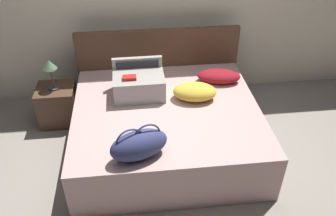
{
  "coord_description": "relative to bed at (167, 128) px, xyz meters",
  "views": [
    {
      "loc": [
        -0.32,
        -2.58,
        2.71
      ],
      "look_at": [
        0.0,
        0.27,
        0.64
      ],
      "focal_mm": 37.79,
      "sensor_mm": 36.0,
      "label": 1
    }
  ],
  "objects": [
    {
      "name": "bed",
      "position": [
        0.0,
        0.0,
        0.0
      ],
      "size": [
        1.95,
        1.77,
        0.54
      ],
      "primitive_type": "cube",
      "color": "#BC9993",
      "rests_on": "ground"
    },
    {
      "name": "nightstand",
      "position": [
        -1.25,
        0.64,
        -0.03
      ],
      "size": [
        0.44,
        0.4,
        0.48
      ],
      "primitive_type": "cube",
      "color": "#4C3323",
      "rests_on": "ground"
    },
    {
      "name": "headboard",
      "position": [
        0.0,
        0.93,
        0.24
      ],
      "size": [
        1.99,
        0.08,
        1.02
      ],
      "primitive_type": "cube",
      "color": "#4C3323",
      "rests_on": "ground"
    },
    {
      "name": "duffel_bag",
      "position": [
        -0.32,
        -0.7,
        0.41
      ],
      "size": [
        0.57,
        0.39,
        0.34
      ],
      "rotation": [
        0.0,
        0.0,
        0.31
      ],
      "color": "navy",
      "rests_on": "bed"
    },
    {
      "name": "ground_plane",
      "position": [
        0.0,
        -0.4,
        -0.27
      ],
      "size": [
        12.0,
        12.0,
        0.0
      ],
      "primitive_type": "plane",
      "color": "gray"
    },
    {
      "name": "hard_case_large",
      "position": [
        -0.27,
        0.29,
        0.41
      ],
      "size": [
        0.55,
        0.42,
        0.36
      ],
      "rotation": [
        0.0,
        0.0,
        0.01
      ],
      "color": "gray",
      "rests_on": "bed"
    },
    {
      "name": "table_lamp",
      "position": [
        -1.25,
        0.64,
        0.49
      ],
      "size": [
        0.16,
        0.16,
        0.37
      ],
      "color": "#3F3833",
      "rests_on": "nightstand"
    },
    {
      "name": "pillow_center_head",
      "position": [
        0.32,
        0.15,
        0.36
      ],
      "size": [
        0.5,
        0.36,
        0.18
      ],
      "primitive_type": "ellipsoid",
      "rotation": [
        0.0,
        0.0,
        -0.14
      ],
      "color": "gold",
      "rests_on": "bed"
    },
    {
      "name": "pillow_near_headboard",
      "position": [
        0.66,
        0.47,
        0.34
      ],
      "size": [
        0.53,
        0.34,
        0.14
      ],
      "primitive_type": "ellipsoid",
      "rotation": [
        0.0,
        0.0,
        -0.17
      ],
      "color": "maroon",
      "rests_on": "bed"
    }
  ]
}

